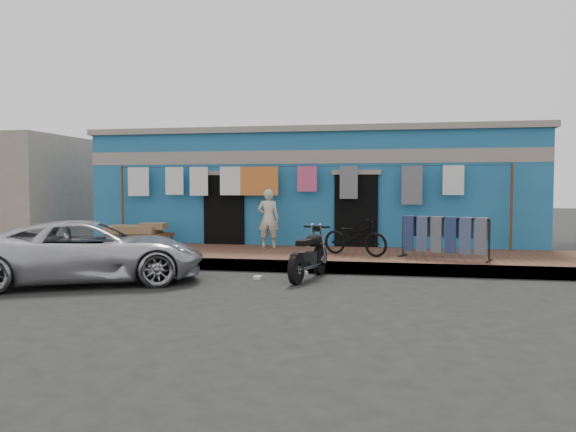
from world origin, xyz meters
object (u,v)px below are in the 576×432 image
Objects in this scene: car at (90,250)px; jeans_rack at (445,237)px; bicycle at (355,233)px; seated_person at (268,218)px; motorcycle at (309,253)px; charpoy at (140,235)px.

jeans_rack is at bearing -92.05° from car.
bicycle reaches higher than jeans_rack.
car is 2.89× the size of seated_person.
seated_person is at bearing 88.43° from bicycle.
car reaches higher than jeans_rack.
bicycle is at bearing 81.18° from motorcycle.
bicycle is 0.96× the size of motorcycle.
bicycle reaches higher than car.
jeans_rack reaches higher than motorcycle.
bicycle is at bearing 149.01° from seated_person.
seated_person is at bearing 4.94° from charpoy.
motorcycle reaches higher than charpoy.
seated_person reaches higher than bicycle.
motorcycle is 3.15m from jeans_rack.
seated_person is 0.85× the size of charpoy.
jeans_rack is at bearing -8.48° from charpoy.
motorcycle is at bearing -147.94° from jeans_rack.
bicycle is 2.08m from motorcycle.
jeans_rack is (4.15, -1.40, -0.27)m from seated_person.
jeans_rack is at bearing 44.83° from motorcycle.
motorcycle is 0.84× the size of jeans_rack.
car is 4.10m from motorcycle.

